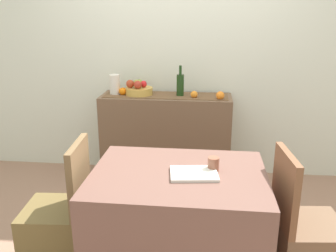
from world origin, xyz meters
name	(u,v)px	position (x,y,z in m)	size (l,w,h in m)	color
ground_plane	(163,227)	(0.00, 0.00, -0.01)	(6.40, 6.40, 0.02)	#9C735D
room_wall_rear	(177,45)	(0.00, 1.18, 1.35)	(6.40, 0.06, 2.70)	silver
sideboard_console	(166,138)	(-0.08, 0.92, 0.44)	(1.29, 0.42, 0.88)	brown
table_runner	(166,95)	(-0.08, 0.92, 0.88)	(1.21, 0.32, 0.01)	brown
fruit_bowl	(139,91)	(-0.35, 0.92, 0.92)	(0.27, 0.27, 0.07)	gold
apple_center	(137,83)	(-0.38, 0.95, 0.99)	(0.07, 0.07, 0.07)	#9AA140
apple_front	(144,84)	(-0.31, 0.94, 0.99)	(0.07, 0.07, 0.07)	red
apple_right	(139,83)	(-0.36, 1.01, 0.99)	(0.07, 0.07, 0.07)	#899F41
apple_rear	(138,85)	(-0.35, 0.86, 1.00)	(0.08, 0.08, 0.08)	#AD3222
apple_left	(130,84)	(-0.44, 0.90, 1.00)	(0.08, 0.08, 0.08)	#A83A1F
wine_bottle	(180,85)	(0.06, 0.92, 0.99)	(0.07, 0.07, 0.30)	#1C3914
ceramic_vase	(115,85)	(-0.60, 0.92, 0.98)	(0.10, 0.10, 0.20)	silver
orange_loose_near_bowl	(123,91)	(-0.51, 0.90, 0.92)	(0.08, 0.08, 0.08)	orange
orange_loose_end	(194,94)	(0.19, 0.85, 0.92)	(0.07, 0.07, 0.07)	orange
orange_loose_far	(220,95)	(0.44, 0.81, 0.92)	(0.08, 0.08, 0.08)	orange
dining_table	(178,226)	(0.16, -0.56, 0.37)	(1.07, 0.82, 0.74)	brown
open_book	(194,174)	(0.26, -0.58, 0.75)	(0.28, 0.21, 0.02)	white
coffee_cup	(213,164)	(0.37, -0.50, 0.78)	(0.07, 0.07, 0.08)	brown
chair_near_window	(59,232)	(-0.63, -0.56, 0.27)	(0.43, 0.43, 0.90)	brown
chair_by_corner	(305,248)	(0.96, -0.56, 0.27)	(0.44, 0.44, 0.90)	brown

